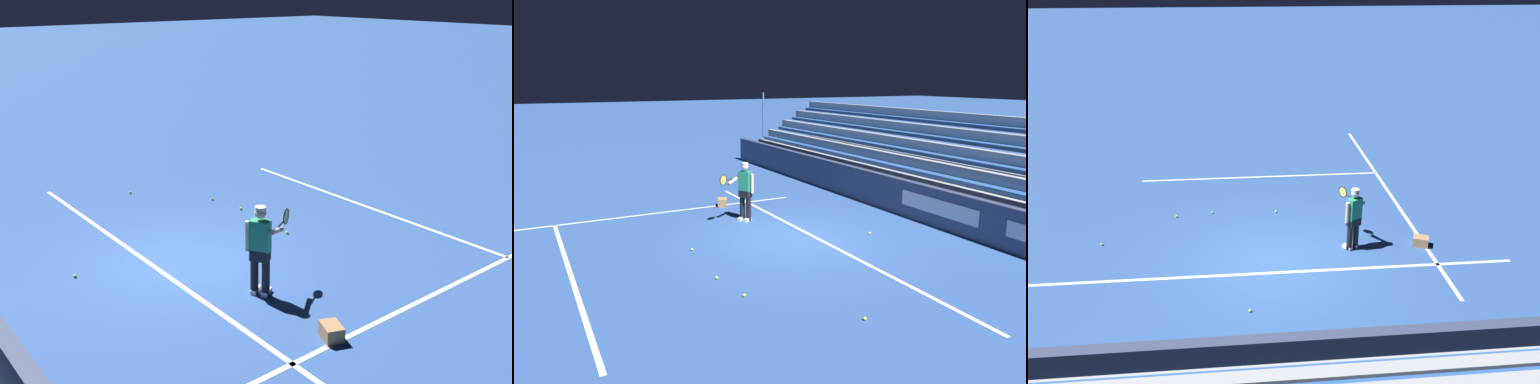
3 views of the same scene
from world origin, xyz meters
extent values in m
plane|color=#2D5193|center=(0.00, 0.00, 0.00)|extent=(160.00, 160.00, 0.00)
cube|color=white|center=(0.00, -0.50, 0.00)|extent=(12.00, 0.10, 0.01)
cube|color=white|center=(4.11, 4.00, 0.00)|extent=(0.10, 12.00, 0.01)
cube|color=white|center=(0.00, 5.50, 0.00)|extent=(8.22, 0.10, 0.01)
cylinder|color=black|center=(2.05, 0.40, 0.44)|extent=(0.15, 0.15, 0.88)
cylinder|color=black|center=(2.23, 0.51, 0.44)|extent=(0.15, 0.15, 0.88)
cube|color=white|center=(2.01, 0.45, 0.04)|extent=(0.24, 0.30, 0.09)
cube|color=white|center=(2.20, 0.56, 0.04)|extent=(0.24, 0.30, 0.09)
cube|color=black|center=(2.14, 0.45, 0.80)|extent=(0.40, 0.36, 0.20)
cube|color=#239366|center=(2.14, 0.45, 1.17)|extent=(0.42, 0.37, 0.58)
sphere|color=beige|center=(2.13, 0.46, 1.60)|extent=(0.21, 0.21, 0.21)
cylinder|color=white|center=(2.13, 0.46, 1.69)|extent=(0.20, 0.20, 0.05)
cylinder|color=beige|center=(1.93, 0.33, 1.13)|extent=(0.09, 0.09, 0.56)
cylinder|color=beige|center=(2.25, 0.75, 1.22)|extent=(0.38, 0.55, 0.24)
cylinder|color=black|center=(2.12, 0.96, 1.27)|extent=(0.18, 0.27, 0.03)
torus|color=black|center=(1.98, 1.20, 1.31)|extent=(0.18, 0.28, 0.31)
cylinder|color=#D6D14C|center=(1.98, 1.20, 1.31)|extent=(0.14, 0.23, 0.27)
cube|color=#A87F51|center=(3.98, 0.44, 0.13)|extent=(0.48, 0.43, 0.26)
sphere|color=#CCE533|center=(-1.61, 2.82, 0.03)|extent=(0.07, 0.07, 0.07)
sphere|color=#CCE533|center=(-0.62, -1.94, 0.03)|extent=(0.07, 0.07, 0.07)
sphere|color=#CCE533|center=(-4.47, 1.21, 0.03)|extent=(0.07, 0.07, 0.07)
sphere|color=#CCE533|center=(0.30, 2.71, 0.03)|extent=(0.07, 0.07, 0.07)
sphere|color=#CCE533|center=(-2.65, 2.67, 0.03)|extent=(0.07, 0.07, 0.07)
camera|label=1|loc=(9.75, -5.64, 5.33)|focal=42.00mm
camera|label=2|loc=(-10.74, 6.28, 4.08)|focal=35.00mm
camera|label=3|loc=(-0.69, -10.66, 6.86)|focal=35.00mm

